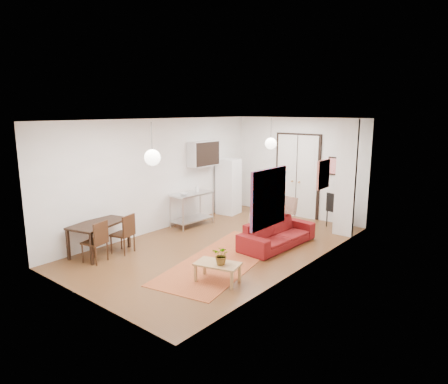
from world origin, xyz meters
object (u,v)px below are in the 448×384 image
Objects in this scene: coffee_table at (218,266)px; dining_chair_near at (125,230)px; dining_table at (99,226)px; fridge at (229,186)px; kitchen_counter at (192,205)px; dining_chair_far at (98,237)px; sofa at (277,233)px; black_side_chair at (339,206)px.

dining_chair_near is at bearing -178.34° from coffee_table.
fridge is at bearing 90.00° from dining_table.
kitchen_counter is (-2.91, 2.35, 0.27)m from coffee_table.
dining_chair_far is (0.29, -3.13, -0.08)m from kitchen_counter.
fridge is at bearing 95.45° from kitchen_counter.
dining_chair_near is at bearing -93.17° from fridge.
dining_chair_near is at bearing 51.60° from dining_table.
kitchen_counter is at bearing 88.92° from dining_table.
sofa is 4.02m from dining_table.
fridge is 3.29m from black_side_chair.
dining_table is at bearing -52.76° from dining_chair_near.
fridge reaches higher than dining_chair_near.
kitchen_counter is at bearing 172.50° from dining_chair_near.
coffee_table is 3.02m from dining_table.
coffee_table is 3.75m from kitchen_counter.
fridge is at bearing 27.89° from black_side_chair.
dining_table is at bearing -98.00° from fridge.
dining_chair_near is 5.65m from black_side_chair.
dining_chair_far is at bearing 146.37° from sofa.
black_side_chair reaches higher than dining_table.
sofa is 2.42m from coffee_table.
fridge is at bearing 169.77° from dining_chair_far.
dining_chair_far is 0.93× the size of black_side_chair.
kitchen_counter is 3.14m from dining_chair_far.
dining_chair_far is at bearing -93.87° from fridge.
black_side_chair is at bearing 135.60° from dining_chair_near.
dining_chair_near is (0.29, -2.43, -0.08)m from kitchen_counter.
sofa is at bearing 95.20° from coffee_table.
kitchen_counter is at bearing 170.97° from dining_chair_far.
fridge is 4.53m from dining_table.
dining_chair_far is at bearing -14.36° from dining_chair_near.
kitchen_counter is 1.39× the size of dining_chair_far.
dining_table reaches higher than sofa.
black_side_chair is at bearing 41.92° from kitchen_counter.
dining_chair_far reaches higher than coffee_table.
sofa is 2.46m from black_side_chair.
dining_table is at bearing 140.13° from sofa.
sofa is 2.28× the size of coffee_table.
fridge reaches higher than sofa.
dining_table is 6.21m from black_side_chair.
coffee_table is 2.62m from dining_chair_near.
dining_chair_near is at bearing 139.35° from sofa.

